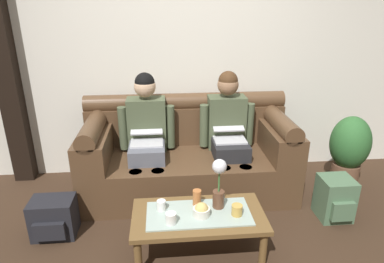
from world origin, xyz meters
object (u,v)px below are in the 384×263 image
Objects in this scene: cup_near_left at (197,197)px; coffee_table at (199,219)px; person_left at (147,131)px; backpack_left at (54,218)px; flower_vase at (219,182)px; backpack_right at (335,199)px; potted_plant at (349,149)px; snack_bowl at (202,210)px; cup_far_left at (161,205)px; cup_near_right at (171,218)px; cup_far_center at (237,210)px; person_right at (228,129)px; couch at (188,156)px.

coffee_table is at bearing -90.14° from cup_near_left.
person_left is 1.13m from backpack_left.
backpack_right is (1.12, 0.28, -0.39)m from flower_vase.
person_left is at bearing 121.70° from flower_vase.
potted_plant is at bearing 24.61° from cup_near_left.
cup_far_left is at bearing 161.42° from snack_bowl.
cup_far_center is at bearing 6.69° from cup_near_right.
person_right is 1.28m from potted_plant.
backpack_right is (1.28, 0.35, -0.12)m from coffee_table.
snack_bowl is at bearing -83.33° from cup_near_left.
flower_vase is at bearing -151.63° from potted_plant.
person_right is at bearing 67.56° from coffee_table.
person_left is 3.01× the size of flower_vase.
flower_vase is 0.25m from snack_bowl.
couch is 2.67× the size of potted_plant.
backpack_left is (-1.18, 0.32, -0.15)m from coffee_table.
couch reaches higher than potted_plant.
potted_plant reaches higher than cup_far_left.
coffee_table is 1.88m from potted_plant.
potted_plant is (1.26, -0.11, -0.23)m from person_right.
flower_vase is (0.57, -0.92, -0.08)m from person_left.
couch is 16.74× the size of cup_near_left.
cup_near_left is at bearing 10.01° from cup_far_left.
cup_near_left is 1.55× the size of cup_far_left.
potted_plant is (1.50, 0.81, -0.15)m from flower_vase.
person_left reaches higher than potted_plant.
snack_bowl is 1.54× the size of cup_far_center.
cup_near_left reaches higher than backpack_left.
cup_near_right is at bearing -119.48° from person_right.
cup_near_right is at bearing -68.73° from cup_far_left.
cup_far_left is at bearing -157.33° from potted_plant.
cup_far_center reaches higher than coffee_table.
cup_near_left is (0.00, -0.87, 0.05)m from couch.
person_left is 1.22× the size of coffee_table.
person_left is 1.13m from snack_bowl.
cup_near_right is (-0.21, -0.22, -0.02)m from cup_near_left.
cup_far_left is at bearing 168.24° from cup_far_center.
flower_vase is at bearing -80.12° from couch.
person_left is 1.14m from cup_near_right.
person_right is 9.83× the size of cup_near_left.
flower_vase is 1.71m from potted_plant.
person_right is 1.22× the size of coffee_table.
coffee_table is 8.09× the size of cup_near_left.
coffee_table is 0.30m from cup_far_left.
cup_far_left is 0.97m from backpack_left.
person_left is 3.12× the size of backpack_right.
backpack_left is at bearing 165.75° from cup_far_center.
potted_plant is at bearing 54.22° from backpack_right.
person_right is (0.41, -0.00, 0.29)m from couch.
person_right is 14.79× the size of cup_far_center.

